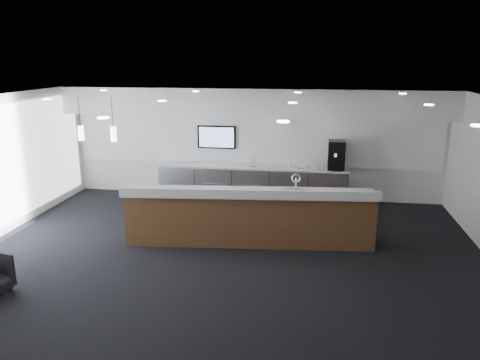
# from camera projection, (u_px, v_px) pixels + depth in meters

# --- Properties ---
(ground) EXTENTS (10.00, 10.00, 0.00)m
(ground) POSITION_uv_depth(u_px,v_px,m) (227.00, 254.00, 9.20)
(ground) COLOR black
(ground) RESTS_ON ground
(ceiling) EXTENTS (10.00, 8.00, 0.02)m
(ceiling) POSITION_uv_depth(u_px,v_px,m) (226.00, 100.00, 8.43)
(ceiling) COLOR black
(ceiling) RESTS_ON back_wall
(back_wall) EXTENTS (10.00, 0.02, 3.00)m
(back_wall) POSITION_uv_depth(u_px,v_px,m) (254.00, 143.00, 12.64)
(back_wall) COLOR white
(back_wall) RESTS_ON ground
(soffit_bulkhead) EXTENTS (10.00, 0.90, 0.70)m
(soffit_bulkhead) POSITION_uv_depth(u_px,v_px,m) (252.00, 102.00, 11.91)
(soffit_bulkhead) COLOR white
(soffit_bulkhead) RESTS_ON back_wall
(alcove_panel) EXTENTS (9.80, 0.06, 1.40)m
(alcove_panel) POSITION_uv_depth(u_px,v_px,m) (254.00, 140.00, 12.58)
(alcove_panel) COLOR white
(alcove_panel) RESTS_ON back_wall
(back_credenza) EXTENTS (5.06, 0.66, 0.95)m
(back_credenza) POSITION_uv_depth(u_px,v_px,m) (252.00, 183.00, 12.55)
(back_credenza) COLOR #989AA1
(back_credenza) RESTS_ON ground
(wall_tv) EXTENTS (1.05, 0.08, 0.62)m
(wall_tv) POSITION_uv_depth(u_px,v_px,m) (217.00, 137.00, 12.66)
(wall_tv) COLOR black
(wall_tv) RESTS_ON back_wall
(pendant_left) EXTENTS (0.12, 0.12, 0.30)m
(pendant_left) POSITION_uv_depth(u_px,v_px,m) (120.00, 131.00, 9.75)
(pendant_left) COLOR #FFEDC6
(pendant_left) RESTS_ON ceiling
(pendant_right) EXTENTS (0.12, 0.12, 0.30)m
(pendant_right) POSITION_uv_depth(u_px,v_px,m) (89.00, 131.00, 9.85)
(pendant_right) COLOR #FFEDC6
(pendant_right) RESTS_ON ceiling
(ceiling_can_lights) EXTENTS (7.00, 5.00, 0.02)m
(ceiling_can_lights) POSITION_uv_depth(u_px,v_px,m) (226.00, 102.00, 8.44)
(ceiling_can_lights) COLOR white
(ceiling_can_lights) RESTS_ON ceiling
(service_counter) EXTENTS (5.17, 1.35, 1.49)m
(service_counter) POSITION_uv_depth(u_px,v_px,m) (249.00, 216.00, 9.62)
(service_counter) COLOR brown
(service_counter) RESTS_ON ground
(coffee_machine) EXTENTS (0.42, 0.56, 0.74)m
(coffee_machine) POSITION_uv_depth(u_px,v_px,m) (336.00, 155.00, 11.98)
(coffee_machine) COLOR black
(coffee_machine) RESTS_ON back_credenza
(info_sign_left) EXTENTS (0.16, 0.05, 0.22)m
(info_sign_left) POSITION_uv_depth(u_px,v_px,m) (253.00, 162.00, 12.33)
(info_sign_left) COLOR white
(info_sign_left) RESTS_ON back_credenza
(info_sign_right) EXTENTS (0.18, 0.04, 0.24)m
(info_sign_right) POSITION_uv_depth(u_px,v_px,m) (301.00, 164.00, 12.13)
(info_sign_right) COLOR white
(info_sign_right) RESTS_ON back_credenza
(cup_0) EXTENTS (0.10, 0.10, 0.10)m
(cup_0) POSITION_uv_depth(u_px,v_px,m) (323.00, 167.00, 12.07)
(cup_0) COLOR white
(cup_0) RESTS_ON back_credenza
(cup_1) EXTENTS (0.14, 0.14, 0.10)m
(cup_1) POSITION_uv_depth(u_px,v_px,m) (317.00, 167.00, 12.09)
(cup_1) COLOR white
(cup_1) RESTS_ON back_credenza
(cup_2) EXTENTS (0.13, 0.13, 0.10)m
(cup_2) POSITION_uv_depth(u_px,v_px,m) (312.00, 167.00, 12.12)
(cup_2) COLOR white
(cup_2) RESTS_ON back_credenza
(cup_3) EXTENTS (0.13, 0.13, 0.10)m
(cup_3) POSITION_uv_depth(u_px,v_px,m) (307.00, 167.00, 12.14)
(cup_3) COLOR white
(cup_3) RESTS_ON back_credenza
(cup_4) EXTENTS (0.14, 0.14, 0.10)m
(cup_4) POSITION_uv_depth(u_px,v_px,m) (301.00, 166.00, 12.16)
(cup_4) COLOR white
(cup_4) RESTS_ON back_credenza
(cup_5) EXTENTS (0.11, 0.11, 0.10)m
(cup_5) POSITION_uv_depth(u_px,v_px,m) (296.00, 166.00, 12.18)
(cup_5) COLOR white
(cup_5) RESTS_ON back_credenza
(cup_6) EXTENTS (0.14, 0.14, 0.10)m
(cup_6) POSITION_uv_depth(u_px,v_px,m) (290.00, 166.00, 12.20)
(cup_6) COLOR white
(cup_6) RESTS_ON back_credenza
(cup_7) EXTENTS (0.12, 0.12, 0.10)m
(cup_7) POSITION_uv_depth(u_px,v_px,m) (285.00, 166.00, 12.22)
(cup_7) COLOR white
(cup_7) RESTS_ON back_credenza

